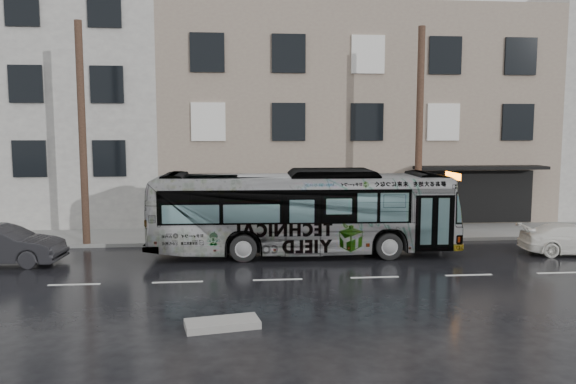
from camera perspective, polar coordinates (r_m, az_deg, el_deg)
The scene contains 10 objects.
ground at distance 20.78m, azimuth -1.56°, elevation -7.09°, with size 120.00×120.00×0.00m, color black.
sidewalk at distance 25.55m, azimuth -2.26°, elevation -4.38°, with size 90.00×3.60×0.15m, color gray.
building_taupe at distance 33.47m, azimuth 5.65°, elevation 7.47°, with size 20.00×12.00×11.00m, color gray.
utility_pole_front at distance 24.73m, azimuth 13.19°, elevation 5.77°, with size 0.30×0.30×9.00m, color #513628.
utility_pole_rear at distance 24.28m, azimuth -20.16°, elevation 5.54°, with size 0.30×0.30×9.00m, color #513628.
sign_post at distance 25.33m, azimuth 15.36°, elevation -1.78°, with size 0.06×0.06×2.40m, color slate.
bus at distance 21.78m, azimuth 1.49°, elevation -2.05°, with size 2.77×11.84×3.30m, color #B2B2B2.
white_sedan at distance 24.59m, azimuth 27.00°, elevation -4.30°, with size 1.64×4.03×1.17m, color white.
dark_sedan at distance 22.65m, azimuth -27.11°, elevation -4.84°, with size 1.50×4.31×1.42m, color black.
slush_pile at distance 14.23m, azimuth -6.69°, elevation -13.15°, with size 1.80×0.80×0.18m, color #A8A49F.
Camera 1 is at (-1.28, -20.17, 4.83)m, focal length 35.00 mm.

